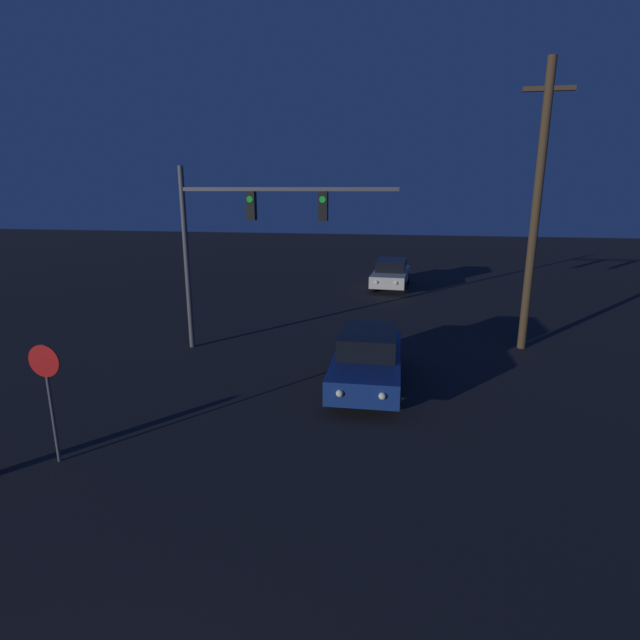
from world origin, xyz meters
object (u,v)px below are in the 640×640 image
Objects in this scene: utility_pole at (536,207)px; stop_sign at (48,383)px; car_near at (368,358)px; traffic_signal_mast at (240,227)px; car_far at (391,273)px.

stop_sign is at bearing -139.00° from utility_pole.
car_near is 6.06m from traffic_signal_mast.
stop_sign is (-1.46, -7.65, -2.45)m from traffic_signal_mast.
utility_pole is (4.89, -10.32, 4.00)m from car_far.
traffic_signal_mast is at bearing -29.90° from car_near.
traffic_signal_mast is (-4.56, -12.16, 3.37)m from car_far.
traffic_signal_mast reaches higher than car_near.
stop_sign reaches higher than car_near.
traffic_signal_mast is 2.84× the size of stop_sign.
traffic_signal_mast is at bearing -169.00° from utility_pole.
car_near is 0.52× the size of utility_pole.
stop_sign reaches higher than car_far.
utility_pole is at bearing 118.94° from car_far.
car_far is at bearing 115.35° from utility_pole.
car_far is 13.42m from traffic_signal_mast.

